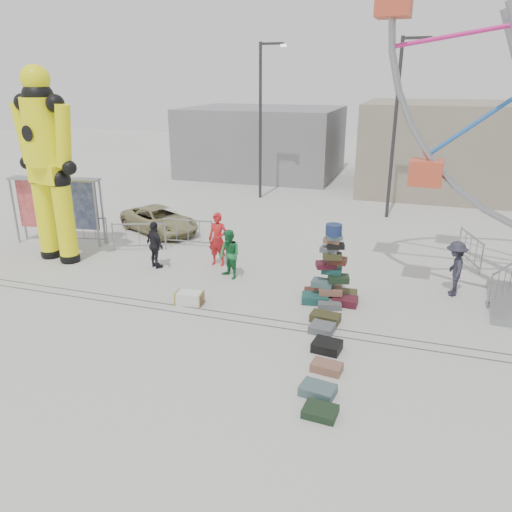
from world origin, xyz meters
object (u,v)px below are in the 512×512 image
(pedestrian_black, at_px, (155,245))
(steamer_trunk, at_px, (190,298))
(banner_scaffold, at_px, (56,195))
(barricade_dummy_a, at_px, (83,230))
(suitcase_tower, at_px, (331,280))
(lamp_post_right, at_px, (397,121))
(barricade_dummy_c, at_px, (188,232))
(parked_suv, at_px, (159,220))
(barricade_dummy_b, at_px, (139,236))
(pedestrian_green, at_px, (229,254))
(pedestrian_grey, at_px, (455,268))
(barricade_wheel_back, at_px, (470,249))
(lamp_post_left, at_px, (262,114))
(pedestrian_red, at_px, (218,239))
(barricade_wheel_front, at_px, (504,282))
(crash_test_dummy, at_px, (47,159))

(pedestrian_black, bearing_deg, steamer_trunk, 166.64)
(banner_scaffold, bearing_deg, steamer_trunk, -35.30)
(barricade_dummy_a, bearing_deg, suitcase_tower, -23.55)
(lamp_post_right, xyz_separation_m, barricade_dummy_a, (-11.50, -7.80, -3.93))
(banner_scaffold, height_order, pedestrian_black, banner_scaffold)
(suitcase_tower, bearing_deg, lamp_post_right, 76.95)
(barricade_dummy_c, relative_size, parked_suv, 0.51)
(barricade_dummy_b, relative_size, pedestrian_green, 1.21)
(pedestrian_black, relative_size, pedestrian_grey, 0.98)
(barricade_wheel_back, relative_size, parked_suv, 0.51)
(barricade_dummy_a, bearing_deg, lamp_post_left, 55.11)
(lamp_post_right, bearing_deg, pedestrian_grey, -73.95)
(barricade_dummy_c, height_order, pedestrian_red, pedestrian_red)
(pedestrian_black, relative_size, parked_suv, 0.43)
(barricade_wheel_front, relative_size, parked_suv, 0.51)
(crash_test_dummy, xyz_separation_m, banner_scaffold, (-1.22, 1.66, -1.69))
(barricade_dummy_a, bearing_deg, pedestrian_red, -16.43)
(lamp_post_left, xyz_separation_m, barricade_wheel_front, (10.93, -10.51, -3.93))
(steamer_trunk, relative_size, barricade_wheel_back, 0.40)
(crash_test_dummy, distance_m, barricade_dummy_a, 3.69)
(suitcase_tower, bearing_deg, barricade_wheel_front, 12.30)
(parked_suv, bearing_deg, crash_test_dummy, -176.79)
(suitcase_tower, xyz_separation_m, pedestrian_grey, (3.51, 1.64, 0.18))
(lamp_post_right, xyz_separation_m, barricade_wheel_front, (3.93, -8.51, -3.93))
(barricade_dummy_c, xyz_separation_m, parked_suv, (-1.95, 1.28, -0.00))
(barricade_dummy_b, relative_size, barricade_dummy_c, 1.00)
(steamer_trunk, distance_m, pedestrian_red, 3.42)
(pedestrian_red, bearing_deg, barricade_dummy_b, 171.36)
(steamer_trunk, xyz_separation_m, barricade_dummy_a, (-6.54, 3.97, 0.37))
(pedestrian_grey, bearing_deg, barricade_dummy_a, -96.39)
(barricade_wheel_front, bearing_deg, barricade_dummy_c, 110.83)
(steamer_trunk, relative_size, barricade_dummy_a, 0.40)
(barricade_dummy_a, bearing_deg, parked_suv, 34.89)
(steamer_trunk, distance_m, barricade_dummy_b, 5.51)
(banner_scaffold, bearing_deg, pedestrian_green, -19.02)
(lamp_post_right, height_order, barricade_wheel_front, lamp_post_right)
(lamp_post_right, distance_m, barricade_dummy_c, 10.75)
(barricade_dummy_a, distance_m, barricade_dummy_b, 2.63)
(barricade_wheel_front, xyz_separation_m, pedestrian_grey, (-1.44, -0.12, 0.31))
(pedestrian_black, bearing_deg, lamp_post_left, -60.43)
(lamp_post_right, xyz_separation_m, barricade_wheel_back, (3.18, -5.63, -3.93))
(barricade_dummy_c, bearing_deg, steamer_trunk, -67.93)
(pedestrian_black, xyz_separation_m, parked_suv, (-1.92, 3.84, -0.29))
(barricade_dummy_c, xyz_separation_m, pedestrian_grey, (9.79, -1.79, 0.31))
(barricade_dummy_c, height_order, barricade_wheel_front, same)
(steamer_trunk, bearing_deg, barricade_dummy_c, 108.64)
(pedestrian_green, distance_m, pedestrian_black, 2.81)
(pedestrian_green, relative_size, pedestrian_grey, 0.96)
(suitcase_tower, bearing_deg, pedestrian_green, 160.03)
(lamp_post_left, bearing_deg, lamp_post_right, -15.95)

